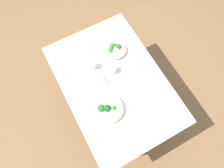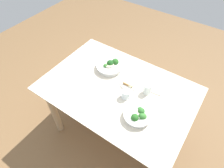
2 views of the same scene
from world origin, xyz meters
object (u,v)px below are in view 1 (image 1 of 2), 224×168
Objects in this scene: water_glass_center at (112,70)px; napkin_folded_upper at (82,70)px; bread_side_plate at (101,82)px; fork_by_far_bowl at (151,97)px; broccoli_bowl_far at (108,109)px; table_knife_left at (141,88)px; fork_by_near_bowl at (152,109)px; broccoli_bowl_near at (114,49)px; table_knife_right at (78,98)px; water_glass_side at (92,65)px.

water_glass_center reaches higher than napkin_folded_upper.
bread_side_plate is 0.48m from fork_by_far_bowl.
broccoli_bowl_far is 0.38m from table_knife_left.
bread_side_plate is at bearing -27.15° from fork_by_far_bowl.
fork_by_far_bowl is 0.12m from fork_by_near_bowl.
water_glass_center is (-0.19, 0.12, 0.00)m from broccoli_bowl_near.
water_glass_center is (0.32, -0.22, 0.00)m from broccoli_bowl_far.
table_knife_left is 0.59m from table_knife_right.
water_glass_center is 0.32m from table_knife_left.
table_knife_right is (0.19, 0.56, 0.00)m from table_knife_left.
broccoli_bowl_near is at bearing -33.12° from water_glass_center.
bread_side_plate reaches higher than fork_by_near_bowl.
bread_side_plate is 0.26m from table_knife_right.
broccoli_bowl_far is 1.48× the size of bread_side_plate.
napkin_folded_upper is at bearing 59.24° from water_glass_center.
broccoli_bowl_far is 1.17× the size of broccoli_bowl_near.
broccoli_bowl_near is 0.47m from table_knife_left.
napkin_folded_upper is at bearing -32.14° from fork_by_far_bowl.
bread_side_plate reaches higher than napkin_folded_upper.
napkin_folded_upper is at bearing 147.49° from table_knife_right.
fork_by_far_bowl is at bearing -101.33° from broccoli_bowl_far.
water_glass_side is at bearing -38.34° from fork_by_far_bowl.
broccoli_bowl_far is 0.29m from table_knife_right.
table_knife_right is 1.08× the size of napkin_folded_upper.
broccoli_bowl_near reaches higher than bread_side_plate.
water_glass_side is 1.12× the size of fork_by_near_bowl.
water_glass_side is (-0.06, 0.27, 0.01)m from broccoli_bowl_near.
broccoli_bowl_far is at bearing -176.05° from napkin_folded_upper.
table_knife_right is at bearing 147.76° from napkin_folded_upper.
table_knife_right is (-0.22, 0.26, -0.05)m from water_glass_side.
bread_side_plate is at bearing 99.39° from table_knife_right.
bread_side_plate is at bearing -15.04° from broccoli_bowl_far.
broccoli_bowl_near is 2.91× the size of water_glass_center.
fork_by_far_bowl is 0.57× the size of napkin_folded_upper.
broccoli_bowl_near reaches higher than table_knife_right.
broccoli_bowl_far reaches higher than water_glass_center.
napkin_folded_upper is (-0.04, 0.38, -0.03)m from broccoli_bowl_near.
table_knife_left is (0.03, -0.37, -0.03)m from broccoli_bowl_far.
bread_side_plate is at bearing 131.07° from broccoli_bowl_near.
broccoli_bowl_near is 0.38m from napkin_folded_upper.
fork_by_far_bowl is 0.70m from napkin_folded_upper.
water_glass_side reaches higher than table_knife_left.
fork_by_near_bowl is at bearing -165.39° from water_glass_center.
fork_by_far_bowl is 0.66m from table_knife_right.
fork_by_near_bowl is 0.67m from table_knife_right.
broccoli_bowl_far reaches higher than table_knife_right.
broccoli_bowl_far is 2.58× the size of fork_by_far_bowl.
bread_side_plate is 0.93× the size of table_knife_left.
table_knife_right is (-0.04, 0.26, -0.01)m from bread_side_plate.
water_glass_center is at bearing 102.42° from table_knife_right.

